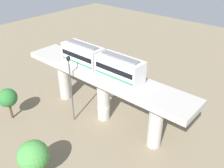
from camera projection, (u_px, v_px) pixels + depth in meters
name	position (u px, v px, depth m)	size (l,w,h in m)	color
ground_plane	(104.00, 117.00, 38.67)	(120.00, 120.00, 0.00)	#84755B
viaduct	(103.00, 84.00, 35.68)	(5.20, 28.00, 8.01)	#B7B2AA
train	(100.00, 61.00, 34.17)	(2.64, 13.55, 3.24)	white
parked_car_silver	(155.00, 96.00, 42.77)	(2.31, 4.39, 1.76)	#B2B5BA
parked_car_white	(109.00, 87.00, 45.34)	(2.36, 4.41, 1.76)	white
parked_car_black	(109.00, 73.00, 50.37)	(1.83, 4.21, 1.76)	black
tree_near_viaduct	(165.00, 103.00, 36.13)	(2.90, 2.90, 4.89)	brown
tree_mid_lot	(8.00, 98.00, 36.79)	(2.84, 2.84, 5.15)	brown
tree_far_corner	(33.00, 156.00, 27.29)	(3.56, 3.56, 5.10)	brown
signal_post	(71.00, 87.00, 35.29)	(0.44, 0.28, 10.61)	#4C4C51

